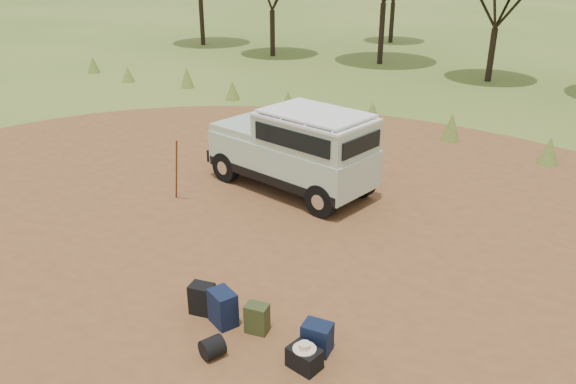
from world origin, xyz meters
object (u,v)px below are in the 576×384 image
Objects in this scene: duffel_navy at (317,338)px; backpack_olive at (257,318)px; safari_vehicle at (295,151)px; walking_staff at (176,170)px; backpack_black at (202,299)px; backpack_navy at (223,308)px; hard_case at (304,358)px.

backpack_olive is at bearing 177.67° from duffel_navy.
safari_vehicle is 2.75× the size of walking_staff.
safari_vehicle is 5.45m from backpack_black.
duffel_navy is (3.89, -4.75, -0.78)m from safari_vehicle.
duffel_navy is (5.72, -2.54, -0.55)m from walking_staff.
safari_vehicle reaches higher than backpack_black.
backpack_black reaches higher than duffel_navy.
backpack_navy is at bearing -19.76° from backpack_black.
backpack_black is at bearing -102.62° from walking_staff.
backpack_black is 2.08m from duffel_navy.
safari_vehicle is 2.88m from walking_staff.
hard_case is (0.06, -0.41, -0.07)m from duffel_navy.
hard_case is (5.78, -2.95, -0.63)m from walking_staff.
backpack_navy is at bearing -60.48° from safari_vehicle.
duffel_navy is at bearing -6.48° from backpack_olive.
walking_staff is at bearing 124.10° from backpack_black.
duffel_navy is 0.42m from hard_case.
backpack_black is at bearing 171.91° from backpack_olive.
walking_staff is at bearing -124.40° from safari_vehicle.
backpack_olive reaches higher than duffel_navy.
safari_vehicle reaches higher than backpack_navy.
backpack_navy is 0.59m from backpack_olive.
walking_staff is 4.68m from backpack_black.
duffel_navy is (1.58, 0.35, -0.06)m from backpack_navy.
safari_vehicle is at bearing 103.84° from backpack_olive.
safari_vehicle is at bearing 117.02° from duffel_navy.
backpack_navy is (2.31, -5.10, -0.72)m from safari_vehicle.
walking_staff reaches higher than hard_case.
walking_staff is (-1.83, -2.21, -0.23)m from safari_vehicle.
backpack_black is 2.12m from hard_case.
hard_case is at bearing -20.06° from backpack_black.
hard_case is (1.07, -0.24, -0.08)m from backpack_olive.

